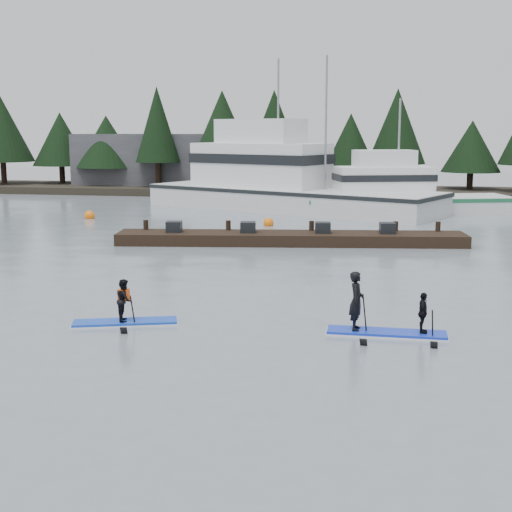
% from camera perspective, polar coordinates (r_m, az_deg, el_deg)
% --- Properties ---
extents(ground, '(160.00, 160.00, 0.00)m').
position_cam_1_polar(ground, '(18.44, -3.46, -6.55)').
color(ground, slate).
rests_on(ground, ground).
extents(far_shore, '(70.00, 8.00, 0.60)m').
position_cam_1_polar(far_shore, '(59.50, 6.43, 5.14)').
color(far_shore, '#2D281E').
rests_on(far_shore, ground).
extents(treeline, '(60.00, 4.00, 8.00)m').
position_cam_1_polar(treeline, '(59.53, 6.43, 4.85)').
color(treeline, black).
rests_on(treeline, ground).
extents(waterfront_building, '(18.00, 6.00, 5.00)m').
position_cam_1_polar(waterfront_building, '(63.89, -6.12, 7.45)').
color(waterfront_building, '#4C4C51').
rests_on(waterfront_building, ground).
extents(fishing_boat_large, '(20.84, 13.59, 11.17)m').
position_cam_1_polar(fishing_boat_large, '(48.37, 2.13, 4.77)').
color(fishing_boat_large, silver).
rests_on(fishing_boat_large, ground).
extents(fishing_boat_medium, '(14.03, 7.61, 8.17)m').
position_cam_1_polar(fishing_boat_medium, '(47.38, 11.53, 4.11)').
color(fishing_boat_medium, silver).
rests_on(fishing_boat_medium, ground).
extents(floating_dock, '(16.40, 4.44, 0.54)m').
position_cam_1_polar(floating_dock, '(33.47, 2.79, 1.42)').
color(floating_dock, black).
rests_on(floating_dock, ground).
extents(buoy_a, '(0.62, 0.62, 0.62)m').
position_cam_1_polar(buoy_a, '(44.48, -13.16, 2.94)').
color(buoy_a, orange).
rests_on(buoy_a, ground).
extents(buoy_b, '(0.58, 0.58, 0.58)m').
position_cam_1_polar(buoy_b, '(40.03, 1.00, 2.44)').
color(buoy_b, orange).
rests_on(buoy_b, ground).
extents(paddleboard_solo, '(2.89, 1.53, 1.77)m').
position_cam_1_polar(paddleboard_solo, '(19.87, -10.45, -4.18)').
color(paddleboard_solo, blue).
rests_on(paddleboard_solo, ground).
extents(paddleboard_duo, '(3.07, 1.05, 2.20)m').
position_cam_1_polar(paddleboard_duo, '(18.80, 10.02, -4.61)').
color(paddleboard_duo, '#1531C7').
rests_on(paddleboard_duo, ground).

